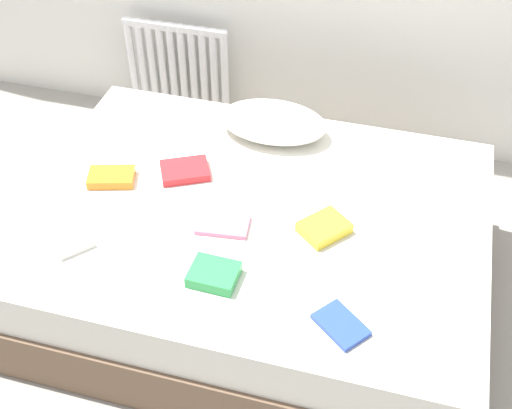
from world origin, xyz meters
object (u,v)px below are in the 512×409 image
at_px(pillow, 273,122).
at_px(textbook_white, 68,237).
at_px(textbook_red, 185,171).
at_px(radiator, 178,68).
at_px(textbook_blue, 341,325).
at_px(textbook_orange, 111,177).
at_px(textbook_yellow, 324,228).
at_px(textbook_green, 214,274).
at_px(textbook_pink, 223,225).
at_px(bed, 253,250).

relative_size(pillow, textbook_white, 2.65).
bearing_deg(pillow, textbook_red, -127.40).
height_order(radiator, textbook_red, radiator).
bearing_deg(textbook_white, textbook_blue, 33.90).
distance_m(textbook_red, textbook_orange, 0.32).
relative_size(textbook_yellow, textbook_white, 0.95).
relative_size(textbook_green, textbook_pink, 0.85).
height_order(bed, textbook_blue, textbook_blue).
distance_m(bed, textbook_white, 0.81).
bearing_deg(radiator, textbook_white, -85.20).
bearing_deg(textbook_orange, textbook_pink, -31.23).
relative_size(bed, textbook_white, 10.27).
height_order(bed, textbook_yellow, textbook_yellow).
bearing_deg(textbook_yellow, textbook_green, 175.58).
xyz_separation_m(textbook_green, textbook_white, (-0.63, 0.04, -0.01)).
bearing_deg(textbook_green, bed, 86.73).
bearing_deg(textbook_white, textbook_yellow, 58.83).
distance_m(textbook_blue, textbook_orange, 1.24).
distance_m(bed, textbook_green, 0.50).
distance_m(pillow, textbook_pink, 0.68).
relative_size(textbook_red, textbook_white, 1.09).
bearing_deg(textbook_blue, textbook_green, -152.26).
height_order(textbook_red, textbook_yellow, textbook_yellow).
bearing_deg(textbook_green, pillow, 92.50).
bearing_deg(textbook_blue, bed, 170.70).
relative_size(textbook_blue, textbook_yellow, 1.01).
height_order(textbook_green, textbook_blue, textbook_green).
xyz_separation_m(textbook_blue, textbook_white, (-1.13, 0.14, 0.00)).
height_order(pillow, textbook_red, pillow).
bearing_deg(textbook_yellow, textbook_white, 147.80).
bearing_deg(textbook_blue, pillow, 154.64).
bearing_deg(textbook_green, textbook_pink, 102.40).
bearing_deg(textbook_red, textbook_orange, 176.85).
bearing_deg(pillow, textbook_green, -89.02).
distance_m(bed, textbook_red, 0.47).
distance_m(textbook_yellow, textbook_orange, 0.97).
height_order(textbook_blue, textbook_orange, textbook_orange).
distance_m(textbook_red, textbook_pink, 0.39).
relative_size(bed, textbook_orange, 10.01).
height_order(pillow, textbook_white, pillow).
bearing_deg(textbook_blue, radiator, 164.84).
bearing_deg(bed, textbook_blue, -47.75).
bearing_deg(bed, textbook_yellow, -10.30).
bearing_deg(textbook_pink, pillow, 80.20).
relative_size(textbook_orange, textbook_white, 1.03).
bearing_deg(textbook_pink, textbook_white, -164.02).
distance_m(textbook_green, textbook_blue, 0.51).
relative_size(bed, textbook_red, 9.46).
xyz_separation_m(pillow, textbook_green, (0.02, -0.96, -0.05)).
bearing_deg(radiator, textbook_green, -64.82).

